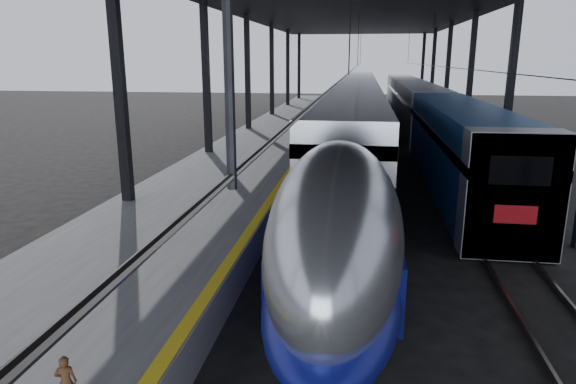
# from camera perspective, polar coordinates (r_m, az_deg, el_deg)

# --- Properties ---
(ground) EXTENTS (160.00, 160.00, 0.00)m
(ground) POSITION_cam_1_polar(r_m,az_deg,el_deg) (13.53, -3.28, -11.50)
(ground) COLOR black
(ground) RESTS_ON ground
(platform) EXTENTS (6.00, 80.00, 1.00)m
(platform) POSITION_cam_1_polar(r_m,az_deg,el_deg) (32.91, -2.35, 5.05)
(platform) COLOR #4C4C4F
(platform) RESTS_ON ground
(yellow_strip) EXTENTS (0.30, 80.00, 0.01)m
(yellow_strip) POSITION_cam_1_polar(r_m,az_deg,el_deg) (32.44, 2.53, 5.81)
(yellow_strip) COLOR gold
(yellow_strip) RESTS_ON platform
(rails) EXTENTS (6.52, 80.00, 0.16)m
(rails) POSITION_cam_1_polar(r_m,az_deg,el_deg) (32.49, 11.70, 3.88)
(rails) COLOR slate
(rails) RESTS_ON ground
(canopy) EXTENTS (18.00, 75.00, 9.47)m
(canopy) POSITION_cam_1_polar(r_m,az_deg,el_deg) (32.06, 7.64, 20.14)
(canopy) COLOR black
(canopy) RESTS_ON ground
(tgv_train) EXTENTS (3.02, 65.20, 4.33)m
(tgv_train) POSITION_cam_1_polar(r_m,az_deg,el_deg) (38.49, 7.58, 8.61)
(tgv_train) COLOR #ABADB2
(tgv_train) RESTS_ON ground
(second_train) EXTENTS (2.86, 56.05, 3.94)m
(second_train) POSITION_cam_1_polar(r_m,az_deg,el_deg) (42.82, 14.45, 8.84)
(second_train) COLOR navy
(second_train) RESTS_ON ground
(child) EXTENTS (0.35, 0.28, 0.84)m
(child) POSITION_cam_1_polar(r_m,az_deg,el_deg) (8.53, -23.43, -18.81)
(child) COLOR #472917
(child) RESTS_ON platform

